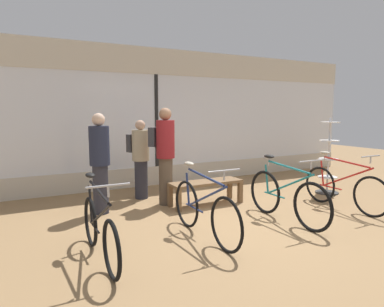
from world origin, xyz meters
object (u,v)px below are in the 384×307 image
Objects in this scene: bicycle_far_right at (343,188)px; customer_mid_floor at (140,157)px; bicycle_right at (286,197)px; customer_by_window at (100,161)px; customer_near_rack at (165,153)px; bicycle_left at (204,210)px; accessory_rack at (328,162)px; display_bench at (206,185)px; bicycle_far_left at (99,230)px.

customer_mid_floor is at bearing 140.30° from bicycle_far_right.
customer_by_window is (-2.50, 1.84, 0.50)m from bicycle_right.
customer_near_rack is 1.05× the size of customer_by_window.
bicycle_left is 1.52m from bicycle_right.
bicycle_right is 2.38m from accessory_rack.
bicycle_right is at bearing -177.93° from bicycle_far_right.
display_bench is at bearing -48.65° from customer_mid_floor.
bicycle_left is at bearing -121.42° from display_bench.
customer_mid_floor is (-0.25, 0.66, -0.14)m from customer_near_rack.
bicycle_far_left is 2.59m from customer_near_rack.
customer_by_window is (-1.88, 0.38, 0.54)m from display_bench.
customer_by_window is at bearing -145.11° from customer_mid_floor.
customer_near_rack is at bearing 149.92° from display_bench.
accessory_rack is at bearing 25.35° from bicycle_right.
customer_mid_floor is at bearing 90.67° from bicycle_left.
bicycle_far_right is at bearing -24.55° from customer_by_window.
customer_near_rack is (-0.67, 0.39, 0.62)m from display_bench.
bicycle_left reaches higher than display_bench.
accessory_rack reaches higher than customer_mid_floor.
bicycle_far_right is at bearing 1.05° from bicycle_left.
accessory_rack is at bearing -21.99° from customer_mid_floor.
bicycle_far_right is 3.87m from customer_mid_floor.
accessory_rack is at bearing -13.58° from customer_near_rack.
bicycle_far_left is at bearing -131.42° from customer_near_rack.
bicycle_right reaches higher than bicycle_left.
bicycle_right is 1.04× the size of customer_by_window.
customer_near_rack is (-3.43, 0.83, 0.32)m from accessory_rack.
bicycle_far_left is 2.95m from customer_mid_floor.
bicycle_far_right is (1.41, 0.05, -0.01)m from bicycle_right.
display_bench is at bearing 170.92° from accessory_rack.
customer_near_rack reaches higher than bicycle_right.
accessory_rack reaches higher than bicycle_far_right.
bicycle_far_left is 0.95× the size of bicycle_far_right.
display_bench is (2.34, 1.50, -0.00)m from bicycle_far_left.
bicycle_far_right is 1.09× the size of accessory_rack.
bicycle_left is 3.81m from accessory_rack.
accessory_rack reaches higher than display_bench.
customer_near_rack is at bearing 83.11° from bicycle_left.
accessory_rack is (5.10, 1.06, 0.30)m from bicycle_far_left.
customer_near_rack is at bearing 48.58° from bicycle_far_left.
accessory_rack is 1.16× the size of display_bench.
customer_mid_floor is (-1.54, 2.50, 0.44)m from bicycle_right.
accessory_rack is 0.89× the size of customer_near_rack.
bicycle_left is 1.04× the size of customer_by_window.
customer_by_window is (-3.91, 1.79, 0.52)m from bicycle_far_right.
customer_by_window is at bearing 169.96° from accessory_rack.
bicycle_far_right is 0.97× the size of customer_near_rack.
bicycle_left is 1.95m from customer_near_rack.
bicycle_far_left is at bearing -103.71° from customer_by_window.
bicycle_right is at bearing -54.98° from customer_near_rack.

